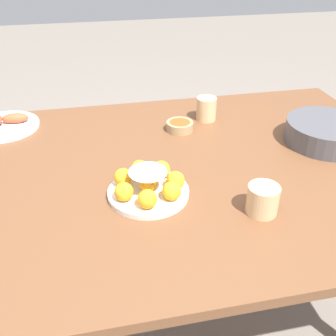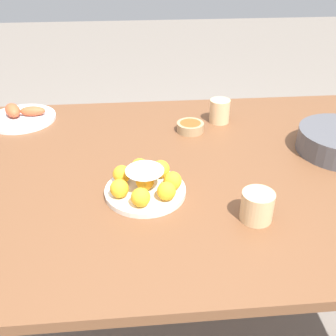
# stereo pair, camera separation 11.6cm
# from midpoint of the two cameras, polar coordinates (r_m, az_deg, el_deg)

# --- Properties ---
(ground_plane) EXTENTS (12.00, 12.00, 0.00)m
(ground_plane) POSITION_cam_midpoint_polar(r_m,az_deg,el_deg) (1.76, -0.08, -21.05)
(ground_plane) COLOR slate
(dining_table) EXTENTS (1.55, 1.09, 0.75)m
(dining_table) POSITION_cam_midpoint_polar(r_m,az_deg,el_deg) (1.29, -0.11, -2.70)
(dining_table) COLOR brown
(dining_table) RESTS_ON ground_plane
(cake_plate) EXTENTS (0.23, 0.23, 0.09)m
(cake_plate) POSITION_cam_midpoint_polar(r_m,az_deg,el_deg) (1.10, -5.86, -2.60)
(cake_plate) COLOR silver
(cake_plate) RESTS_ON dining_table
(serving_bowl) EXTENTS (0.28, 0.28, 0.08)m
(serving_bowl) POSITION_cam_midpoint_polar(r_m,az_deg,el_deg) (1.45, 20.01, 4.94)
(serving_bowl) COLOR #4C4C51
(serving_bowl) RESTS_ON dining_table
(sauce_bowl) EXTENTS (0.10, 0.10, 0.03)m
(sauce_bowl) POSITION_cam_midpoint_polar(r_m,az_deg,el_deg) (1.46, -0.56, 6.08)
(sauce_bowl) COLOR tan
(sauce_bowl) RESTS_ON dining_table
(seafood_platter) EXTENTS (0.26, 0.26, 0.06)m
(seafood_platter) POSITION_cam_midpoint_polar(r_m,az_deg,el_deg) (1.62, -24.72, 5.78)
(seafood_platter) COLOR silver
(seafood_platter) RESTS_ON dining_table
(cup_near) EXTENTS (0.08, 0.08, 0.08)m
(cup_near) POSITION_cam_midpoint_polar(r_m,az_deg,el_deg) (1.05, 10.52, -4.64)
(cup_near) COLOR #DBB27F
(cup_near) RESTS_ON dining_table
(cup_far) EXTENTS (0.08, 0.08, 0.09)m
(cup_far) POSITION_cam_midpoint_polar(r_m,az_deg,el_deg) (1.53, 3.42, 8.51)
(cup_far) COLOR #DBB27F
(cup_far) RESTS_ON dining_table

